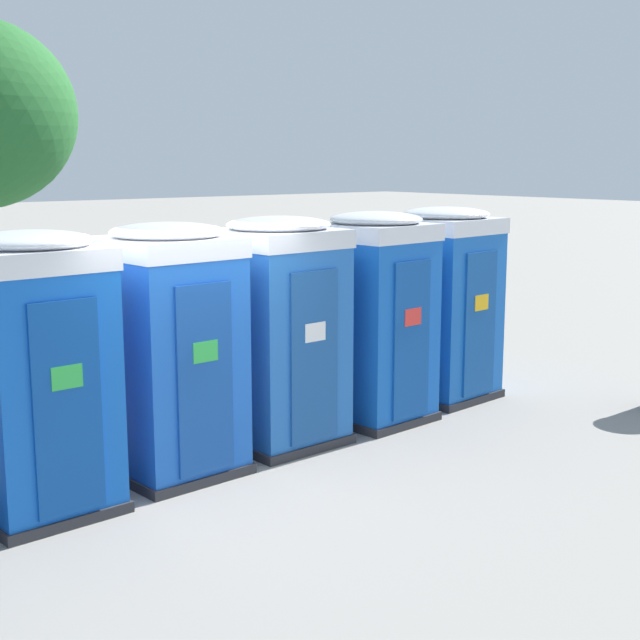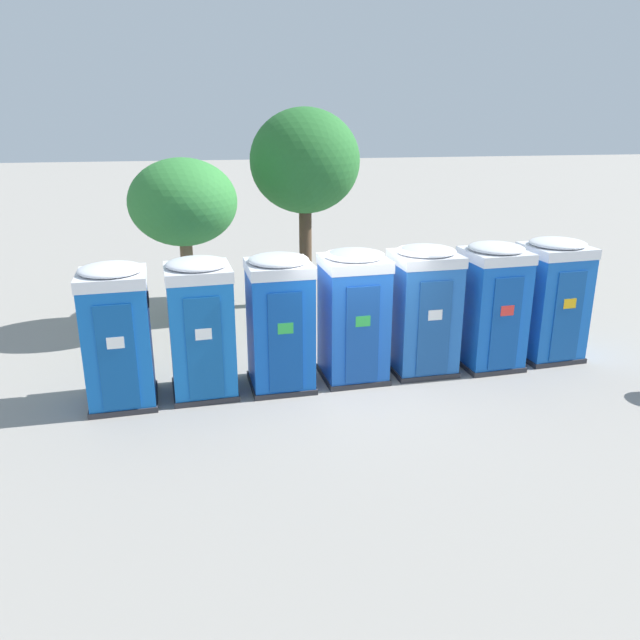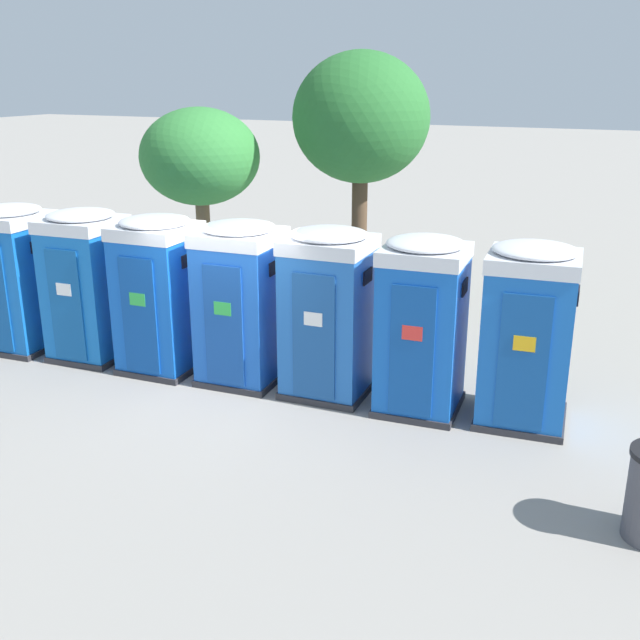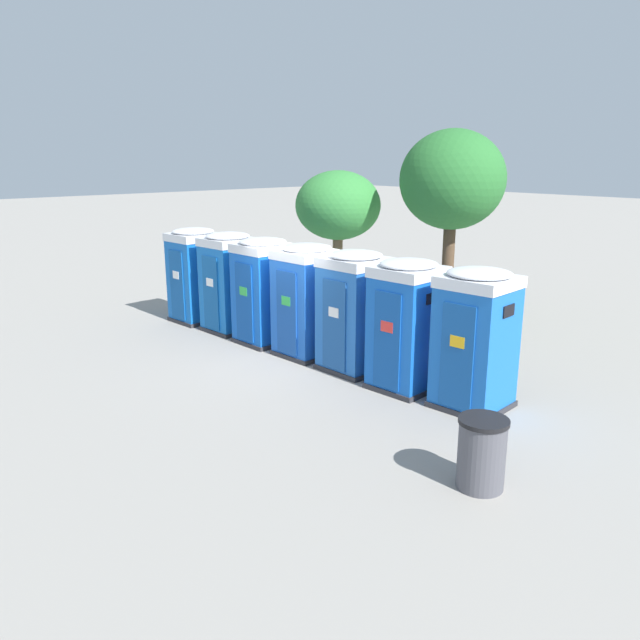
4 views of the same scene
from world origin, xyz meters
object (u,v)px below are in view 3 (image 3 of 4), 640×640
object	(u,v)px
portapotty_4	(328,312)
street_tree_1	(361,119)
portapotty_6	(528,334)
portapotty_1	(87,284)
portapotty_3	(241,302)
portapotty_5	(422,325)
portapotty_0	(16,277)
portapotty_2	(159,294)
street_tree_0	(200,158)

from	to	relation	value
portapotty_4	street_tree_1	size ratio (longest dim) A/B	0.50
portapotty_6	street_tree_1	world-z (taller)	street_tree_1
portapotty_1	street_tree_1	bearing A→B (deg)	62.06
portapotty_3	portapotty_6	bearing A→B (deg)	3.83
portapotty_5	portapotty_3	bearing A→B (deg)	-178.11
portapotty_1	portapotty_3	distance (m)	2.87
portapotty_0	portapotty_2	size ratio (longest dim) A/B	1.00
street_tree_0	street_tree_1	world-z (taller)	street_tree_1
portapotty_4	portapotty_0	bearing A→B (deg)	-175.92
portapotty_2	street_tree_0	distance (m)	4.65
portapotty_2	portapotty_3	xyz separation A→B (m)	(1.43, 0.12, -0.00)
portapotty_4	portapotty_6	distance (m)	2.87
portapotty_3	portapotty_5	size ratio (longest dim) A/B	1.00
portapotty_0	portapotty_4	world-z (taller)	same
portapotty_0	portapotty_3	size ratio (longest dim) A/B	1.00
portapotty_3	portapotty_1	bearing A→B (deg)	-176.91
portapotty_1	street_tree_0	world-z (taller)	street_tree_0
portapotty_1	portapotty_0	bearing A→B (deg)	-173.86
portapotty_6	street_tree_0	xyz separation A→B (m)	(-7.42, 3.58, 1.67)
portapotty_0	street_tree_1	world-z (taller)	street_tree_1
portapotty_2	portapotty_4	bearing A→B (deg)	4.48
street_tree_1	portapotty_1	bearing A→B (deg)	-117.94
portapotty_0	street_tree_0	xyz separation A→B (m)	(1.17, 4.17, 1.67)
portapotty_1	portapotty_4	distance (m)	4.30
portapotty_0	portapotty_1	size ratio (longest dim) A/B	1.00
portapotty_1	street_tree_1	world-z (taller)	street_tree_1
portapotty_2	street_tree_0	bearing A→B (deg)	113.05
portapotty_3	street_tree_1	distance (m)	5.71
portapotty_0	portapotty_2	xyz separation A→B (m)	(2.86, 0.18, -0.00)
portapotty_0	portapotty_2	bearing A→B (deg)	3.67
portapotty_4	portapotty_5	size ratio (longest dim) A/B	1.00
portapotty_6	street_tree_0	distance (m)	8.41
portapotty_5	portapotty_0	bearing A→B (deg)	-176.78
portapotty_3	street_tree_0	world-z (taller)	street_tree_0
portapotty_1	portapotty_2	distance (m)	1.44
portapotty_6	street_tree_1	size ratio (longest dim) A/B	0.50
portapotty_1	portapotty_3	bearing A→B (deg)	3.09
street_tree_0	street_tree_1	xyz separation A→B (m)	(3.08, 1.29, 0.78)
portapotty_0	portapotty_1	xyz separation A→B (m)	(1.43, 0.15, -0.00)
portapotty_3	street_tree_0	distance (m)	5.25
portapotty_3	portapotty_4	distance (m)	1.43
portapotty_3	street_tree_0	size ratio (longest dim) A/B	0.64
portapotty_4	street_tree_0	xyz separation A→B (m)	(-4.56, 3.77, 1.67)
portapotty_3	portapotty_4	world-z (taller)	same
portapotty_4	portapotty_6	bearing A→B (deg)	3.76
portapotty_5	portapotty_6	world-z (taller)	same
portapotty_2	street_tree_1	bearing A→B (deg)	75.34
portapotty_1	street_tree_1	distance (m)	6.49
portapotty_1	portapotty_2	bearing A→B (deg)	1.20
portapotty_5	portapotty_6	bearing A→B (deg)	7.72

